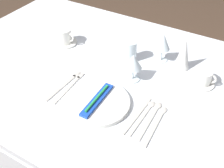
{
  "coord_description": "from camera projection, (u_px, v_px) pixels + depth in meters",
  "views": [
    {
      "loc": [
        0.48,
        -0.86,
        1.53
      ],
      "look_at": [
        0.02,
        -0.09,
        0.76
      ],
      "focal_mm": 43.64,
      "sensor_mm": 36.0,
      "label": 1
    }
  ],
  "objects": [
    {
      "name": "dinner_knife",
      "position": [
        136.0,
        116.0,
        1.06
      ],
      "size": [
        0.03,
        0.23,
        0.0
      ],
      "color": "beige",
      "rests_on": "dining_table"
    },
    {
      "name": "napkin_folded",
      "position": [
        184.0,
        53.0,
        1.25
      ],
      "size": [
        0.07,
        0.07,
        0.17
      ],
      "primitive_type": "cone",
      "color": "white",
      "rests_on": "dining_table"
    },
    {
      "name": "dinner_plate",
      "position": [
        97.0,
        103.0,
        1.11
      ],
      "size": [
        0.27,
        0.27,
        0.02
      ],
      "primitive_type": "cylinder",
      "color": "white",
      "rests_on": "dining_table"
    },
    {
      "name": "spoon_soup",
      "position": [
        145.0,
        113.0,
        1.07
      ],
      "size": [
        0.03,
        0.21,
        0.01
      ],
      "color": "beige",
      "rests_on": "dining_table"
    },
    {
      "name": "wine_glass_left",
      "position": [
        163.0,
        43.0,
        1.28
      ],
      "size": [
        0.07,
        0.07,
        0.15
      ],
      "color": "silver",
      "rests_on": "dining_table"
    },
    {
      "name": "drink_tumbler",
      "position": [
        130.0,
        52.0,
        1.32
      ],
      "size": [
        0.07,
        0.07,
        0.1
      ],
      "color": "silver",
      "rests_on": "dining_table"
    },
    {
      "name": "ground_plane",
      "position": [
        116.0,
        165.0,
        1.74
      ],
      "size": [
        6.0,
        6.0,
        0.0
      ],
      "primitive_type": "plane",
      "color": "#4C3828"
    },
    {
      "name": "wine_glass_centre",
      "position": [
        133.0,
        63.0,
        1.18
      ],
      "size": [
        0.08,
        0.08,
        0.13
      ],
      "color": "silver",
      "rests_on": "dining_table"
    },
    {
      "name": "coffee_cup_left",
      "position": [
        64.0,
        36.0,
        1.44
      ],
      "size": [
        0.11,
        0.08,
        0.07
      ],
      "color": "white",
      "rests_on": "saucer_left"
    },
    {
      "name": "fork_outer",
      "position": [
        70.0,
        86.0,
        1.2
      ],
      "size": [
        0.03,
        0.23,
        0.0
      ],
      "color": "beige",
      "rests_on": "dining_table"
    },
    {
      "name": "toothbrush_package",
      "position": [
        97.0,
        100.0,
        1.1
      ],
      "size": [
        0.04,
        0.21,
        0.02
      ],
      "color": "blue",
      "rests_on": "dinner_plate"
    },
    {
      "name": "coffee_cup_right",
      "position": [
        202.0,
        77.0,
        1.19
      ],
      "size": [
        0.11,
        0.09,
        0.06
      ],
      "color": "white",
      "rests_on": "saucer_right"
    },
    {
      "name": "saucer_left",
      "position": [
        64.0,
        42.0,
        1.46
      ],
      "size": [
        0.13,
        0.13,
        0.01
      ],
      "primitive_type": "cylinder",
      "color": "white",
      "rests_on": "dining_table"
    },
    {
      "name": "dining_table",
      "position": [
        117.0,
        88.0,
        1.31
      ],
      "size": [
        1.8,
        1.11,
        0.74
      ],
      "color": "white",
      "rests_on": "ground"
    },
    {
      "name": "fork_inner",
      "position": [
        65.0,
        84.0,
        1.21
      ],
      "size": [
        0.03,
        0.23,
        0.0
      ],
      "color": "beige",
      "rests_on": "dining_table"
    },
    {
      "name": "saucer_right",
      "position": [
        200.0,
        83.0,
        1.21
      ],
      "size": [
        0.12,
        0.12,
        0.01
      ],
      "primitive_type": "cylinder",
      "color": "white",
      "rests_on": "dining_table"
    },
    {
      "name": "spoon_tea",
      "position": [
        158.0,
        121.0,
        1.04
      ],
      "size": [
        0.03,
        0.22,
        0.01
      ],
      "color": "beige",
      "rests_on": "dining_table"
    },
    {
      "name": "spoon_dessert",
      "position": [
        152.0,
        116.0,
        1.06
      ],
      "size": [
        0.03,
        0.22,
        0.01
      ],
      "color": "beige",
      "rests_on": "dining_table"
    }
  ]
}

